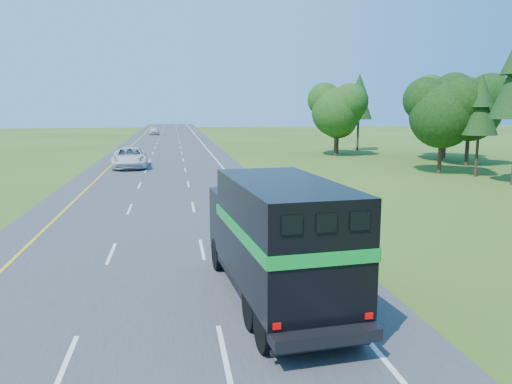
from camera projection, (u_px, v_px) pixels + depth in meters
road at (166, 167)px, 49.63m from camera, size 15.00×260.00×0.04m
lane_markings at (166, 166)px, 49.63m from camera, size 11.15×260.00×0.01m
horse_truck at (276, 237)px, 14.83m from camera, size 3.38×8.78×3.80m
white_suv at (130, 158)px, 48.64m from camera, size 3.70×7.26×1.97m
far_car at (154, 131)px, 107.13m from camera, size 1.97×4.78×1.62m
delineator at (366, 227)px, 22.24m from camera, size 0.09×0.05×1.13m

